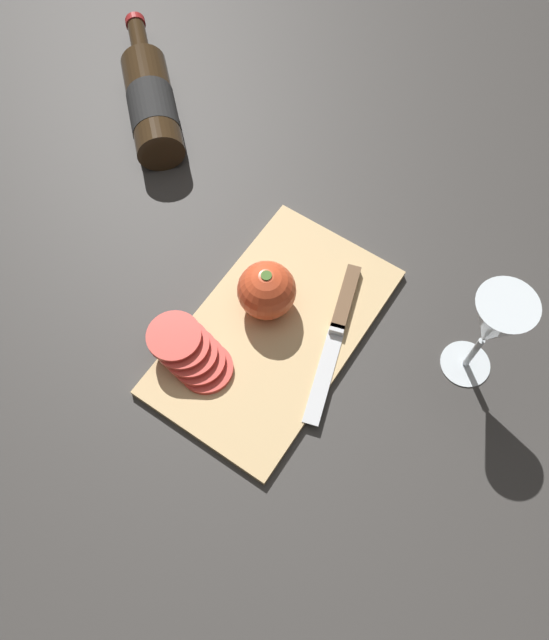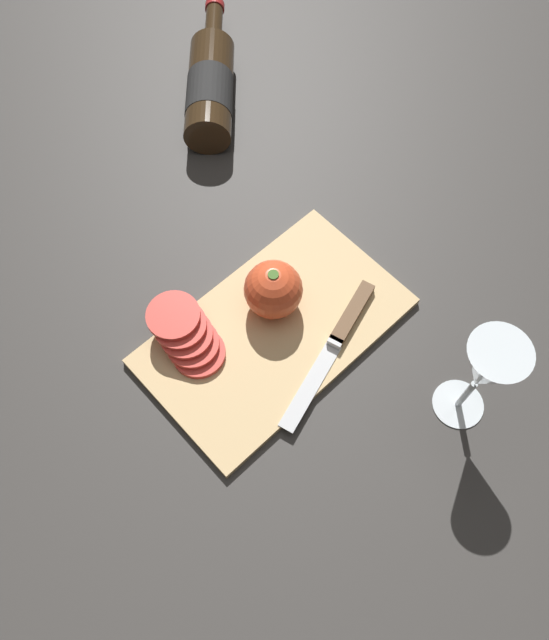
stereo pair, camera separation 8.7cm
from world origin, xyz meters
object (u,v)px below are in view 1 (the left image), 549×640
object	(u,v)px
wine_glass	(493,326)
knife	(342,313)
wine_bottle	(151,102)
tomato_slice_stack_near	(190,352)
whole_tomato	(267,290)

from	to	relation	value
wine_glass	knife	xyz separation A→B (m)	(0.04, -0.19, -0.11)
wine_glass	knife	world-z (taller)	wine_glass
wine_bottle	tomato_slice_stack_near	xyz separation A→B (m)	(0.33, 0.34, -0.00)
wine_glass	knife	distance (m)	0.22
wine_glass	tomato_slice_stack_near	distance (m)	0.40
wine_bottle	knife	xyz separation A→B (m)	(0.15, 0.47, -0.02)
whole_tomato	tomato_slice_stack_near	distance (m)	0.14
knife	tomato_slice_stack_near	xyz separation A→B (m)	(0.18, -0.14, 0.02)
wine_bottle	tomato_slice_stack_near	size ratio (longest dim) A/B	2.16
knife	tomato_slice_stack_near	distance (m)	0.23
tomato_slice_stack_near	knife	bearing A→B (deg)	141.99
wine_glass	tomato_slice_stack_near	bearing A→B (deg)	-56.54
whole_tomato	knife	bearing A→B (deg)	115.07
whole_tomato	wine_glass	bearing A→B (deg)	106.33
knife	tomato_slice_stack_near	size ratio (longest dim) A/B	1.92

